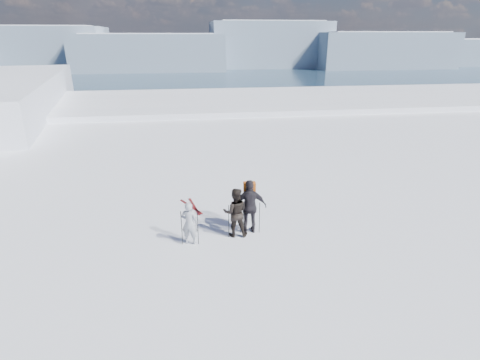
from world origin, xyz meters
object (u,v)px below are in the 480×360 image
at_px(skier_dark, 235,212).
at_px(skier_pack, 250,207).
at_px(skis_loose, 193,206).
at_px(skier_grey, 189,223).

height_order(skier_dark, skier_pack, skier_pack).
distance_m(skier_pack, skis_loose, 3.30).
distance_m(skier_grey, skier_pack, 2.23).
height_order(skier_grey, skier_dark, skier_dark).
bearing_deg(skier_pack, skis_loose, -46.62).
relative_size(skier_grey, skier_dark, 0.86).
bearing_deg(skier_dark, skis_loose, -54.21).
relative_size(skier_grey, skis_loose, 0.92).
bearing_deg(skier_pack, skier_dark, 20.00).
bearing_deg(skis_loose, skier_grey, -92.77).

